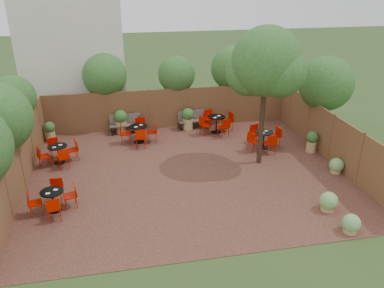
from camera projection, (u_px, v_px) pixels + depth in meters
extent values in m
plane|color=#354F23|center=(187.00, 173.00, 14.99)|extent=(80.00, 80.00, 0.00)
cube|color=#331C15|center=(187.00, 173.00, 14.99)|extent=(12.00, 10.00, 0.02)
cube|color=brown|center=(169.00, 108.00, 19.07)|extent=(12.00, 0.08, 2.00)
cube|color=brown|center=(20.00, 164.00, 13.53)|extent=(0.08, 10.00, 2.00)
cube|color=brown|center=(331.00, 138.00, 15.64)|extent=(0.08, 10.00, 2.00)
cube|color=silver|center=(73.00, 40.00, 19.75)|extent=(5.00, 4.00, 8.00)
sphere|color=#27581C|center=(13.00, 98.00, 15.49)|extent=(1.82, 1.82, 1.82)
sphere|color=#27581C|center=(105.00, 76.00, 18.51)|extent=(2.13, 2.13, 2.13)
sphere|color=#27581C|center=(176.00, 74.00, 19.06)|extent=(1.85, 1.85, 1.85)
sphere|color=#27581C|center=(233.00, 68.00, 19.71)|extent=(2.31, 2.31, 2.31)
sphere|color=#27581C|center=(326.00, 84.00, 16.84)|extent=(2.41, 2.41, 2.41)
cylinder|color=black|center=(263.00, 112.00, 14.92)|extent=(0.25, 0.25, 4.39)
sphere|color=#27581C|center=(267.00, 61.00, 14.11)|extent=(2.62, 2.62, 2.62)
sphere|color=#27581C|center=(249.00, 72.00, 14.58)|extent=(1.83, 1.83, 1.83)
sphere|color=#27581C|center=(280.00, 71.00, 13.95)|extent=(1.91, 1.91, 1.91)
cube|color=brown|center=(126.00, 125.00, 18.51)|extent=(1.51, 0.48, 0.05)
cube|color=brown|center=(125.00, 118.00, 18.58)|extent=(1.50, 0.14, 0.45)
cube|color=black|center=(112.00, 130.00, 18.48)|extent=(0.07, 0.45, 0.40)
cube|color=black|center=(140.00, 128.00, 18.72)|extent=(0.07, 0.45, 0.40)
cube|color=brown|center=(193.00, 121.00, 19.09)|extent=(1.50, 0.62, 0.05)
cube|color=brown|center=(192.00, 114.00, 19.16)|extent=(1.45, 0.30, 0.44)
cube|color=black|center=(180.00, 126.00, 19.07)|extent=(0.11, 0.44, 0.39)
cube|color=black|center=(205.00, 124.00, 19.30)|extent=(0.11, 0.44, 0.39)
cylinder|color=black|center=(60.00, 163.00, 15.75)|extent=(0.45, 0.45, 0.03)
cylinder|color=black|center=(58.00, 155.00, 15.60)|extent=(0.05, 0.05, 0.71)
cylinder|color=black|center=(57.00, 146.00, 15.45)|extent=(0.77, 0.77, 0.03)
cube|color=white|center=(60.00, 145.00, 15.54)|extent=(0.17, 0.15, 0.02)
cube|color=white|center=(54.00, 147.00, 15.31)|extent=(0.17, 0.15, 0.02)
cylinder|color=black|center=(55.00, 210.00, 12.57)|extent=(0.43, 0.43, 0.03)
cylinder|color=black|center=(53.00, 201.00, 12.43)|extent=(0.05, 0.05, 0.68)
cylinder|color=black|center=(52.00, 192.00, 12.29)|extent=(0.74, 0.74, 0.03)
cube|color=white|center=(56.00, 190.00, 12.37)|extent=(0.15, 0.11, 0.01)
cube|color=white|center=(48.00, 193.00, 12.16)|extent=(0.15, 0.11, 0.01)
cylinder|color=black|center=(216.00, 132.00, 18.76)|extent=(0.48, 0.48, 0.03)
cylinder|color=black|center=(216.00, 125.00, 18.60)|extent=(0.06, 0.06, 0.77)
cylinder|color=black|center=(217.00, 117.00, 18.44)|extent=(0.84, 0.84, 0.03)
cube|color=white|center=(219.00, 116.00, 18.53)|extent=(0.17, 0.14, 0.02)
cube|color=white|center=(215.00, 118.00, 18.29)|extent=(0.17, 0.14, 0.02)
cylinder|color=black|center=(263.00, 148.00, 17.10)|extent=(0.46, 0.46, 0.03)
cylinder|color=black|center=(264.00, 140.00, 16.94)|extent=(0.05, 0.05, 0.73)
cylinder|color=black|center=(264.00, 132.00, 16.79)|extent=(0.79, 0.79, 0.03)
cube|color=white|center=(266.00, 131.00, 16.88)|extent=(0.17, 0.13, 0.02)
cube|color=white|center=(263.00, 133.00, 16.65)|extent=(0.17, 0.13, 0.02)
cylinder|color=black|center=(139.00, 142.00, 17.68)|extent=(0.48, 0.48, 0.03)
cylinder|color=black|center=(139.00, 134.00, 17.52)|extent=(0.05, 0.05, 0.76)
cylinder|color=black|center=(138.00, 126.00, 17.36)|extent=(0.82, 0.82, 0.03)
cube|color=white|center=(141.00, 125.00, 17.45)|extent=(0.16, 0.12, 0.02)
cube|color=white|center=(136.00, 127.00, 17.22)|extent=(0.16, 0.12, 0.02)
cylinder|color=tan|center=(121.00, 127.00, 18.64)|extent=(0.52, 0.52, 0.60)
sphere|color=#27581C|center=(121.00, 116.00, 18.42)|extent=(0.63, 0.63, 0.63)
cylinder|color=tan|center=(188.00, 124.00, 19.05)|extent=(0.50, 0.50, 0.57)
sphere|color=#27581C|center=(188.00, 114.00, 18.84)|extent=(0.60, 0.60, 0.60)
cylinder|color=tan|center=(51.00, 136.00, 17.75)|extent=(0.42, 0.42, 0.49)
sphere|color=#27581C|center=(49.00, 127.00, 17.57)|extent=(0.51, 0.51, 0.51)
cylinder|color=tan|center=(311.00, 146.00, 16.66)|extent=(0.42, 0.42, 0.49)
sphere|color=#27581C|center=(312.00, 137.00, 16.48)|extent=(0.51, 0.51, 0.51)
cylinder|color=tan|center=(328.00, 207.00, 12.57)|extent=(0.44, 0.44, 0.20)
sphere|color=#659C51|center=(329.00, 201.00, 12.47)|extent=(0.60, 0.60, 0.60)
cylinder|color=tan|center=(350.00, 229.00, 11.50)|extent=(0.40, 0.40, 0.18)
sphere|color=#659C51|center=(351.00, 223.00, 11.41)|extent=(0.55, 0.55, 0.55)
cylinder|color=tan|center=(336.00, 170.00, 14.96)|extent=(0.41, 0.41, 0.18)
sphere|color=#659C51|center=(336.00, 165.00, 14.86)|extent=(0.55, 0.55, 0.55)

